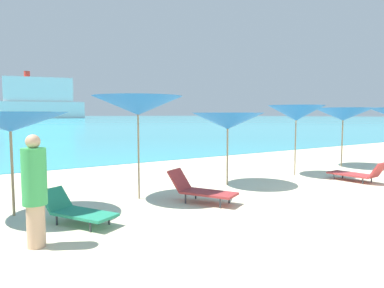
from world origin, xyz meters
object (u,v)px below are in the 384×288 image
Objects in this scene: umbrella_4 at (228,121)px; umbrella_5 at (296,113)px; lounge_chair_7 at (76,210)px; beachgoer_0 at (35,189)px; lounge_chair_8 at (200,189)px; cruise_ship at (40,100)px; umbrella_2 at (10,122)px; umbrella_6 at (343,114)px; umbrella_3 at (138,106)px; lounge_chair_4 at (358,173)px.

umbrella_5 is at bearing -0.43° from umbrella_4.
beachgoer_0 is at bearing -163.20° from lounge_chair_7.
cruise_ship reaches higher than lounge_chair_8.
umbrella_2 reaches higher than beachgoer_0.
umbrella_2 is 190.98m from cruise_ship.
umbrella_6 is 188.93m from cruise_ship.
beachgoer_0 reaches higher than lounge_chair_8.
umbrella_5 is at bearing 0.77° from umbrella_3.
umbrella_6 is at bearing -20.05° from lounge_chair_7.
umbrella_2 is 1.43× the size of lounge_chair_8.
umbrella_5 reaches higher than umbrella_2.
umbrella_6 reaches higher than lounge_chair_8.
cruise_ship is (32.90, 187.60, 7.08)m from umbrella_3.
umbrella_4 reaches higher than lounge_chair_8.
lounge_chair_8 is (0.98, -1.08, -1.87)m from umbrella_3.
umbrella_3 is 1.05× the size of umbrella_6.
beachgoer_0 is (-2.57, -1.90, -1.29)m from umbrella_3.
beachgoer_0 is 192.97m from cruise_ship.
lounge_chair_7 is (-7.32, -1.16, -1.76)m from umbrella_5.
umbrella_3 is 1.55× the size of lounge_chair_7.
lounge_chair_4 is at bearing -27.19° from umbrella_4.
umbrella_2 is at bearing 98.26° from lounge_chair_7.
umbrella_3 reaches higher than beachgoer_0.
umbrella_3 is 5.57m from umbrella_5.
umbrella_5 reaches higher than umbrella_4.
beachgoer_0 is at bearing -168.47° from umbrella_6.
beachgoer_0 is (-5.32, -1.99, -0.91)m from umbrella_4.
lounge_chair_7 is 0.95× the size of lounge_chair_8.
lounge_chair_7 is (-7.99, 0.61, -0.00)m from lounge_chair_4.
lounge_chair_8 is at bearing -27.95° from lounge_chair_7.
umbrella_6 reaches higher than lounge_chair_7.
umbrella_4 is at bearing -0.05° from umbrella_2.
umbrella_5 reaches higher than beachgoer_0.
beachgoer_0 is (-8.14, -1.97, -1.13)m from umbrella_5.
cruise_ship is (26.66, 189.29, 9.00)m from lounge_chair_4.
lounge_chair_4 reaches higher than lounge_chair_7.
lounge_chair_8 is (2.74, 0.01, 0.05)m from lounge_chair_7.
lounge_chair_8 reaches higher than lounge_chair_7.
umbrella_4 reaches higher than lounge_chair_4.
umbrella_2 is at bearing 24.89° from beachgoer_0.
umbrella_6 is at bearing -16.70° from lounge_chair_8.
lounge_chair_8 is at bearing -18.06° from umbrella_2.
lounge_chair_4 is (6.24, -1.69, -1.92)m from umbrella_3.
lounge_chair_7 is (-4.51, -1.18, -1.54)m from umbrella_4.
umbrella_3 is 1.50× the size of lounge_chair_4.
lounge_chair_8 is 3.70m from beachgoer_0.
umbrella_3 reaches higher than umbrella_4.
lounge_chair_4 is at bearing -32.46° from lounge_chair_7.
lounge_chair_8 is (-1.77, -1.17, -1.49)m from umbrella_4.
umbrella_4 is at bearing 179.57° from umbrella_5.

